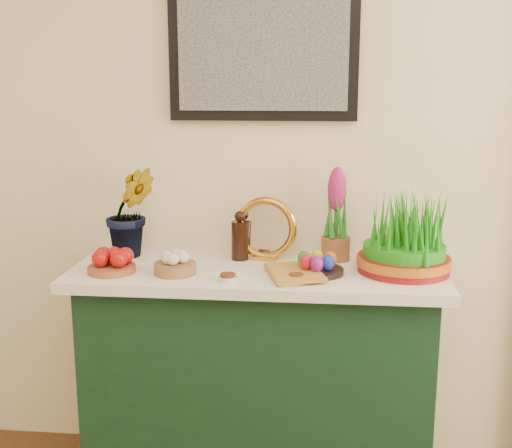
# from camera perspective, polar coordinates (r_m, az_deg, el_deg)

# --- Properties ---
(sideboard) EXTENTS (1.30, 0.45, 0.85)m
(sideboard) POSITION_cam_1_polar(r_m,az_deg,el_deg) (2.61, 0.11, -13.75)
(sideboard) COLOR #13341E
(sideboard) RESTS_ON ground
(tablecloth) EXTENTS (1.40, 0.55, 0.04)m
(tablecloth) POSITION_cam_1_polar(r_m,az_deg,el_deg) (2.45, 0.12, -4.34)
(tablecloth) COLOR white
(tablecloth) RESTS_ON sideboard
(hyacinth_green) EXTENTS (0.31, 0.29, 0.48)m
(hyacinth_green) POSITION_cam_1_polar(r_m,az_deg,el_deg) (2.60, -11.13, 2.35)
(hyacinth_green) COLOR #277C21
(hyacinth_green) RESTS_ON tablecloth
(apple_bowl) EXTENTS (0.22, 0.22, 0.09)m
(apple_bowl) POSITION_cam_1_polar(r_m,az_deg,el_deg) (2.43, -12.73, -3.36)
(apple_bowl) COLOR #994D2D
(apple_bowl) RESTS_ON tablecloth
(garlic_basket) EXTENTS (0.20, 0.20, 0.09)m
(garlic_basket) POSITION_cam_1_polar(r_m,az_deg,el_deg) (2.37, -7.22, -3.58)
(garlic_basket) COLOR olive
(garlic_basket) RESTS_ON tablecloth
(vinegar_cruet) EXTENTS (0.07, 0.07, 0.20)m
(vinegar_cruet) POSITION_cam_1_polar(r_m,az_deg,el_deg) (2.53, -1.44, -1.27)
(vinegar_cruet) COLOR black
(vinegar_cruet) RESTS_ON tablecloth
(mirror) EXTENTS (0.26, 0.09, 0.25)m
(mirror) POSITION_cam_1_polar(r_m,az_deg,el_deg) (2.53, 0.87, -0.47)
(mirror) COLOR gold
(mirror) RESTS_ON tablecloth
(book) EXTENTS (0.22, 0.28, 0.03)m
(book) POSITION_cam_1_polar(r_m,az_deg,el_deg) (2.31, 1.26, -4.42)
(book) COLOR #BB8634
(book) RESTS_ON tablecloth
(spice_dish_left) EXTENTS (0.07, 0.07, 0.03)m
(spice_dish_left) POSITION_cam_1_polar(r_m,az_deg,el_deg) (2.27, -2.52, -4.79)
(spice_dish_left) COLOR silver
(spice_dish_left) RESTS_ON tablecloth
(spice_dish_right) EXTENTS (0.06, 0.06, 0.03)m
(spice_dish_right) POSITION_cam_1_polar(r_m,az_deg,el_deg) (2.27, 3.58, -4.81)
(spice_dish_right) COLOR silver
(spice_dish_right) RESTS_ON tablecloth
(egg_plate) EXTENTS (0.24, 0.24, 0.08)m
(egg_plate) POSITION_cam_1_polar(r_m,az_deg,el_deg) (2.36, 5.45, -3.70)
(egg_plate) COLOR black
(egg_plate) RESTS_ON tablecloth
(hyacinth_pink) EXTENTS (0.11, 0.11, 0.37)m
(hyacinth_pink) POSITION_cam_1_polar(r_m,az_deg,el_deg) (2.53, 7.15, 0.48)
(hyacinth_pink) COLOR brown
(hyacinth_pink) RESTS_ON tablecloth
(wheatgrass_sabzeh) EXTENTS (0.35, 0.35, 0.28)m
(wheatgrass_sabzeh) POSITION_cam_1_polar(r_m,az_deg,el_deg) (2.42, 13.07, -1.33)
(wheatgrass_sabzeh) COLOR maroon
(wheatgrass_sabzeh) RESTS_ON tablecloth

